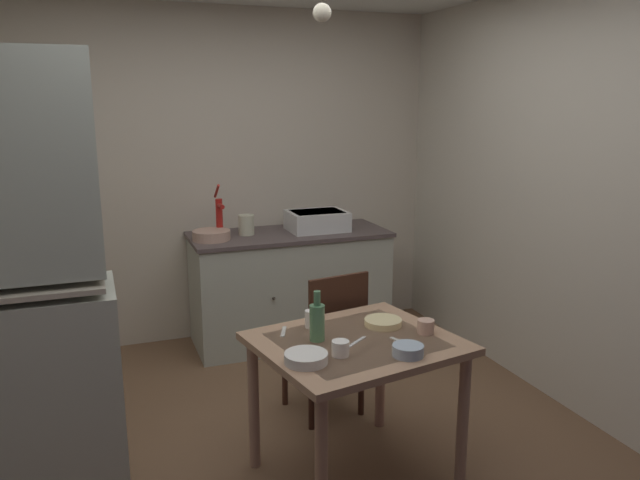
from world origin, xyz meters
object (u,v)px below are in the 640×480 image
object	(u,v)px
hand_pump	(219,214)
dining_table	(356,360)
sink_basin	(317,221)
glass_bottle	(317,321)
hutch_cabinet	(19,308)
mixing_bowl_counter	(211,235)
mug_tall	(340,348)
serving_bowl_wide	(306,358)
chair_far_side	(328,340)

from	to	relation	value
hand_pump	dining_table	distance (m)	1.96
sink_basin	hand_pump	bearing A→B (deg)	176.54
sink_basin	glass_bottle	bearing A→B (deg)	-110.15
hutch_cabinet	glass_bottle	world-z (taller)	hutch_cabinet
hand_pump	mixing_bowl_counter	bearing A→B (deg)	-130.61
sink_basin	mug_tall	distance (m)	2.09
mixing_bowl_counter	serving_bowl_wide	xyz separation A→B (m)	(0.04, -1.96, -0.15)
dining_table	sink_basin	bearing A→B (deg)	75.56
dining_table	serving_bowl_wide	bearing A→B (deg)	-152.37
hand_pump	mug_tall	size ratio (longest dim) A/B	4.89
chair_far_side	glass_bottle	distance (m)	0.72
hutch_cabinet	hand_pump	bearing A→B (deg)	52.55
hand_pump	sink_basin	bearing A→B (deg)	-3.46
sink_basin	mixing_bowl_counter	xyz separation A→B (m)	(-0.83, -0.05, -0.04)
serving_bowl_wide	hand_pump	bearing A→B (deg)	88.87
mixing_bowl_counter	hutch_cabinet	bearing A→B (deg)	-127.23
hutch_cabinet	dining_table	world-z (taller)	hutch_cabinet
hand_pump	dining_table	xyz separation A→B (m)	(0.27, -1.89, -0.41)
sink_basin	mug_tall	xyz separation A→B (m)	(-0.62, -1.99, -0.18)
sink_basin	serving_bowl_wide	distance (m)	2.17
sink_basin	serving_bowl_wide	world-z (taller)	sink_basin
sink_basin	dining_table	xyz separation A→B (m)	(-0.48, -1.85, -0.32)
chair_far_side	serving_bowl_wide	distance (m)	0.93
sink_basin	serving_bowl_wide	size ratio (longest dim) A/B	2.27
mixing_bowl_counter	mug_tall	distance (m)	1.96
dining_table	mug_tall	size ratio (longest dim) A/B	13.08
sink_basin	glass_bottle	size ratio (longest dim) A/B	1.79
mixing_bowl_counter	chair_far_side	xyz separation A→B (m)	(0.45, -1.17, -0.43)
serving_bowl_wide	hutch_cabinet	bearing A→B (deg)	157.53
hand_pump	mixing_bowl_counter	distance (m)	0.18
mug_tall	sink_basin	bearing A→B (deg)	72.74
mixing_bowl_counter	mug_tall	xyz separation A→B (m)	(0.21, -1.94, -0.14)
hand_pump	mixing_bowl_counter	xyz separation A→B (m)	(-0.08, -0.10, -0.13)
serving_bowl_wide	dining_table	bearing A→B (deg)	27.63
chair_far_side	glass_bottle	bearing A→B (deg)	-116.19
hand_pump	dining_table	bearing A→B (deg)	-81.78
mug_tall	hand_pump	bearing A→B (deg)	93.64
chair_far_side	mug_tall	xyz separation A→B (m)	(-0.24, -0.77, 0.29)
hutch_cabinet	mug_tall	distance (m)	1.43
hutch_cabinet	chair_far_side	world-z (taller)	hutch_cabinet
hand_pump	hutch_cabinet	bearing A→B (deg)	-127.45
mug_tall	glass_bottle	world-z (taller)	glass_bottle
mixing_bowl_counter	serving_bowl_wide	bearing A→B (deg)	-88.80
chair_far_side	mug_tall	size ratio (longest dim) A/B	11.23
chair_far_side	serving_bowl_wide	xyz separation A→B (m)	(-0.41, -0.79, 0.28)
hutch_cabinet	serving_bowl_wide	xyz separation A→B (m)	(1.16, -0.48, -0.22)
dining_table	mug_tall	xyz separation A→B (m)	(-0.14, -0.15, 0.14)
sink_basin	mixing_bowl_counter	world-z (taller)	sink_basin
mixing_bowl_counter	dining_table	size ratio (longest dim) A/B	0.26
hand_pump	mug_tall	distance (m)	2.06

